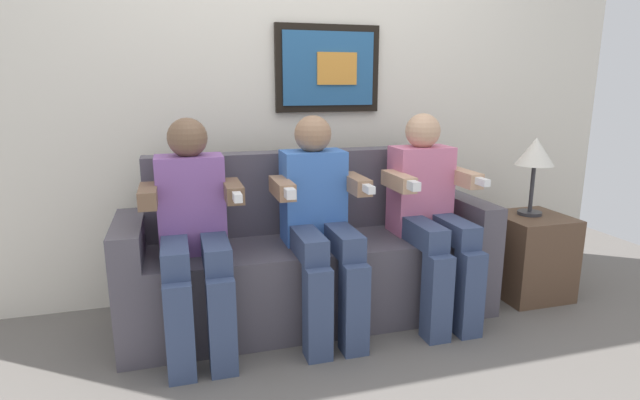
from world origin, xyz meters
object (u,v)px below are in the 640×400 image
at_px(person_on_right, 430,209).
at_px(table_lamp, 535,155).
at_px(person_in_middle, 320,218).
at_px(side_table_right, 530,256).
at_px(person_on_left, 194,227).
at_px(couch, 311,262).

xyz_separation_m(person_on_right, table_lamp, (0.72, 0.09, 0.25)).
relative_size(person_in_middle, side_table_right, 2.22).
xyz_separation_m(person_in_middle, side_table_right, (1.34, 0.06, -0.36)).
distance_m(person_on_left, person_in_middle, 0.62).
bearing_deg(person_on_left, side_table_right, 1.78).
bearing_deg(person_in_middle, person_on_left, 179.96).
relative_size(person_on_left, table_lamp, 2.41).
bearing_deg(table_lamp, couch, 176.78).
xyz_separation_m(person_in_middle, person_on_right, (0.62, 0.00, 0.00)).
height_order(person_in_middle, side_table_right, person_in_middle).
relative_size(person_on_left, side_table_right, 2.22).
bearing_deg(person_in_middle, person_on_right, 0.00).
distance_m(person_in_middle, side_table_right, 1.39).
xyz_separation_m(person_on_left, person_in_middle, (0.62, -0.00, 0.00)).
relative_size(person_in_middle, table_lamp, 2.41).
bearing_deg(person_on_right, person_in_middle, 180.00).
xyz_separation_m(person_on_left, person_on_right, (1.24, -0.00, 0.00)).
bearing_deg(person_on_left, table_lamp, 2.69).
bearing_deg(side_table_right, person_on_left, -178.22).
height_order(side_table_right, table_lamp, table_lamp).
relative_size(couch, person_on_right, 1.79).
bearing_deg(person_on_left, person_in_middle, -0.04).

